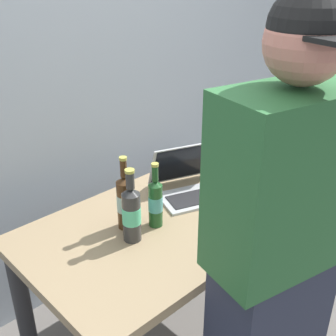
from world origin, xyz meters
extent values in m
cube|color=#9E8460|center=(0.00, 0.00, 0.71)|extent=(1.24, 0.78, 0.04)
cylinder|color=#2D2D30|center=(0.56, -0.33, 0.34)|extent=(0.08, 0.08, 0.68)
cylinder|color=#2D2D30|center=(-0.56, 0.33, 0.34)|extent=(0.08, 0.08, 0.68)
cylinder|color=#2D2D30|center=(0.56, 0.33, 0.34)|extent=(0.08, 0.08, 0.68)
cube|color=#B7BABC|center=(0.25, 0.03, 0.73)|extent=(0.40, 0.32, 0.01)
cube|color=#232326|center=(0.24, 0.02, 0.74)|extent=(0.32, 0.22, 0.00)
cube|color=#B7BABC|center=(0.30, 0.18, 0.85)|extent=(0.36, 0.22, 0.22)
cube|color=black|center=(0.30, 0.18, 0.85)|extent=(0.33, 0.20, 0.20)
cylinder|color=#1E5123|center=(-0.05, 0.00, 0.83)|extent=(0.06, 0.06, 0.19)
cone|color=#1E5123|center=(-0.05, 0.00, 0.93)|extent=(0.06, 0.06, 0.02)
cylinder|color=#1E5123|center=(-0.05, 0.00, 0.98)|extent=(0.03, 0.03, 0.07)
cylinder|color=#BFB74C|center=(-0.05, 0.00, 1.02)|extent=(0.03, 0.03, 0.01)
cylinder|color=#52A8A3|center=(-0.05, 0.00, 0.84)|extent=(0.06, 0.06, 0.07)
cylinder|color=#333333|center=(-0.19, -0.01, 0.83)|extent=(0.08, 0.08, 0.21)
cone|color=#333333|center=(-0.19, -0.01, 0.95)|extent=(0.08, 0.08, 0.03)
cylinder|color=#333333|center=(-0.19, -0.01, 1.00)|extent=(0.03, 0.03, 0.07)
cylinder|color=#BFB74C|center=(-0.19, -0.01, 1.04)|extent=(0.04, 0.04, 0.01)
cylinder|color=#59D89F|center=(-0.19, -0.01, 0.84)|extent=(0.08, 0.08, 0.07)
cylinder|color=#472B14|center=(-0.15, 0.08, 0.84)|extent=(0.07, 0.07, 0.22)
cone|color=#472B14|center=(-0.15, 0.08, 0.96)|extent=(0.07, 0.07, 0.02)
cylinder|color=#472B14|center=(-0.15, 0.08, 1.01)|extent=(0.03, 0.03, 0.08)
cylinder|color=#BFB74C|center=(-0.15, 0.08, 1.05)|extent=(0.03, 0.03, 0.01)
cylinder|color=#ABD1C3|center=(-0.15, 0.08, 0.85)|extent=(0.07, 0.07, 0.08)
cube|color=#2D6B38|center=(-0.09, -0.61, 1.19)|extent=(0.49, 0.33, 0.56)
sphere|color=#DD8875|center=(-0.09, -0.61, 1.58)|extent=(0.22, 0.22, 0.22)
sphere|color=black|center=(-0.09, -0.61, 1.62)|extent=(0.20, 0.20, 0.20)
cylinder|color=white|center=(0.20, -0.24, 0.77)|extent=(0.09, 0.09, 0.08)
torus|color=white|center=(0.25, -0.24, 0.77)|extent=(0.06, 0.01, 0.06)
cube|color=#99A3AD|center=(0.00, 0.71, 1.30)|extent=(6.00, 0.10, 2.60)
camera|label=1|loc=(-1.08, -1.16, 1.77)|focal=45.48mm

